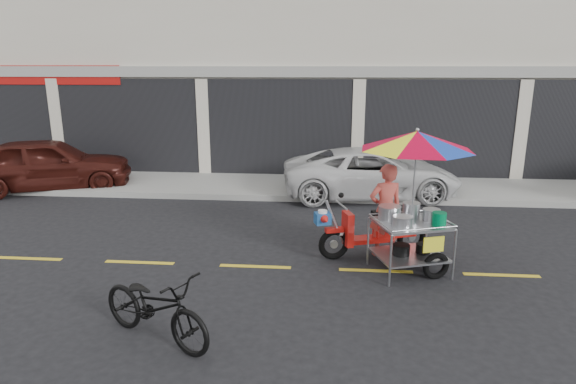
# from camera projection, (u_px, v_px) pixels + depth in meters

# --- Properties ---
(ground) EXTENTS (90.00, 90.00, 0.00)m
(ground) POSITION_uv_depth(u_px,v_px,m) (376.00, 271.00, 7.89)
(ground) COLOR black
(sidewalk) EXTENTS (45.00, 3.00, 0.15)m
(sidewalk) POSITION_uv_depth(u_px,v_px,m) (358.00, 186.00, 13.17)
(sidewalk) COLOR gray
(sidewalk) RESTS_ON ground
(shophouse_block) EXTENTS (36.00, 8.11, 10.40)m
(shophouse_block) POSITION_uv_depth(u_px,v_px,m) (436.00, 37.00, 16.78)
(shophouse_block) COLOR beige
(shophouse_block) RESTS_ON ground
(centerline) EXTENTS (42.00, 0.10, 0.01)m
(centerline) POSITION_uv_depth(u_px,v_px,m) (376.00, 271.00, 7.89)
(centerline) COLOR gold
(centerline) RESTS_ON ground
(maroon_sedan) EXTENTS (4.53, 3.10, 1.43)m
(maroon_sedan) POSITION_uv_depth(u_px,v_px,m) (48.00, 164.00, 12.88)
(maroon_sedan) COLOR #38120D
(maroon_sedan) RESTS_ON ground
(white_pickup) EXTENTS (4.66, 2.55, 1.24)m
(white_pickup) POSITION_uv_depth(u_px,v_px,m) (371.00, 173.00, 12.24)
(white_pickup) COLOR silver
(white_pickup) RESTS_ON ground
(near_bicycle) EXTENTS (1.82, 1.35, 0.91)m
(near_bicycle) POSITION_uv_depth(u_px,v_px,m) (155.00, 306.00, 5.79)
(near_bicycle) COLOR black
(near_bicycle) RESTS_ON ground
(food_vendor_rig) EXTENTS (2.72, 2.26, 2.35)m
(food_vendor_rig) POSITION_uv_depth(u_px,v_px,m) (403.00, 180.00, 7.79)
(food_vendor_rig) COLOR black
(food_vendor_rig) RESTS_ON ground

